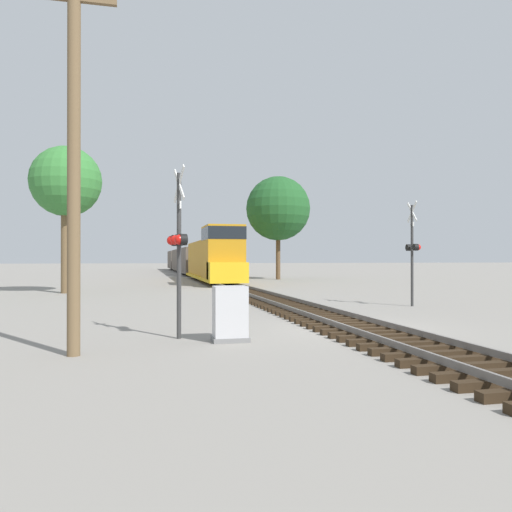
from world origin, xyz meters
The scene contains 9 objects.
ground_plane centered at (0.00, 0.00, 0.00)m, with size 400.00×400.00×0.00m, color gray.
rail_track_bed centered at (0.00, 0.00, 0.14)m, with size 2.60×160.00×0.31m.
freight_train centered at (0.00, 50.64, 1.88)m, with size 2.90×62.31×4.64m.
crossing_signal_near centered at (-5.20, -0.63, 2.53)m, with size 0.50×1.01×4.54m.
crossing_signal_far centered at (5.55, 6.03, 2.54)m, with size 0.39×1.01×4.64m.
relay_cabinet centered at (-3.92, -1.36, 0.69)m, with size 0.92×0.68×1.41m.
utility_pole centered at (-7.57, -2.46, 4.32)m, with size 1.80×0.28×8.38m.
tree_far_right centered at (-10.64, 18.12, 6.70)m, with size 4.25×4.25×8.91m.
tree_mid_background centered at (7.14, 34.16, 7.09)m, with size 6.40×6.40×10.30m.
Camera 1 is at (-6.11, -13.90, 2.12)m, focal length 35.00 mm.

